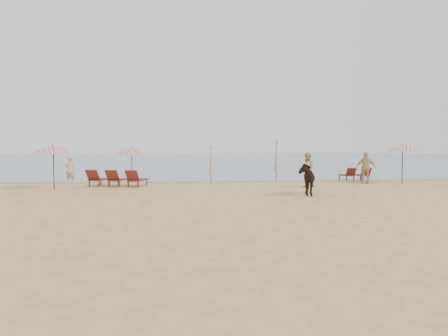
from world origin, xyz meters
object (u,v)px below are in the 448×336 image
object	(u,v)px
lounger_cluster_left	(117,178)
umbrella_closed_left	(211,160)
cow	(306,179)
beachgoer_right_a	(307,170)
lounger_cluster_right	(355,174)
umbrella_open_left_b	(132,150)
umbrella_closed_right	(276,156)
beachgoer_left	(70,170)
umbrella_open_right	(403,148)
beachgoer_right_b	(366,168)
umbrella_open_left_a	(53,149)

from	to	relation	value
lounger_cluster_left	umbrella_closed_left	distance (m)	5.25
cow	beachgoer_right_a	xyz separation A→B (m)	(1.04, 3.21, 0.20)
lounger_cluster_right	beachgoer_right_a	bearing A→B (deg)	-139.12
cow	lounger_cluster_right	bearing A→B (deg)	64.02
umbrella_open_left_b	beachgoer_right_a	world-z (taller)	umbrella_open_left_b
umbrella_closed_right	lounger_cluster_right	bearing A→B (deg)	-9.84
lounger_cluster_left	beachgoer_left	xyz separation A→B (m)	(-3.08, 2.23, 0.35)
umbrella_closed_right	beachgoer_left	xyz separation A→B (m)	(-12.38, -1.34, -0.75)
umbrella_open_right	cow	xyz separation A→B (m)	(-6.98, -4.58, -1.33)
lounger_cluster_left	umbrella_closed_left	xyz separation A→B (m)	(5.01, 1.29, 0.89)
umbrella_open_right	umbrella_closed_right	size ratio (longest dim) A/B	0.91
lounger_cluster_right	beachgoer_right_b	bearing A→B (deg)	-100.62
umbrella_open_left_a	beachgoer_left	bearing A→B (deg)	118.31
lounger_cluster_right	umbrella_open_right	xyz separation A→B (m)	(1.66, -2.44, 1.64)
umbrella_open_right	umbrella_closed_left	xyz separation A→B (m)	(-10.80, 1.00, -0.71)
beachgoer_right_a	beachgoer_right_b	xyz separation A→B (m)	(3.89, 1.56, 0.01)
umbrella_closed_right	beachgoer_left	distance (m)	12.47
umbrella_open_right	umbrella_closed_right	distance (m)	7.30
lounger_cluster_left	beachgoer_left	world-z (taller)	beachgoer_left
beachgoer_right_a	umbrella_open_right	bearing A→B (deg)	169.97
cow	umbrella_open_right	bearing A→B (deg)	44.46
beachgoer_right_b	umbrella_open_right	bearing A→B (deg)	-171.52
lounger_cluster_right	umbrella_open_left_a	bearing A→B (deg)	-167.75
lounger_cluster_right	beachgoer_right_b	world-z (taller)	beachgoer_right_b
lounger_cluster_left	cow	size ratio (longest dim) A/B	1.88
cow	beachgoer_right_b	world-z (taller)	beachgoer_right_b
beachgoer_left	beachgoer_right_a	size ratio (longest dim) A/B	0.87
umbrella_open_right	umbrella_closed_left	distance (m)	10.87
umbrella_open_right	beachgoer_left	xyz separation A→B (m)	(-18.88, 1.94, -1.25)
umbrella_open_left_a	umbrella_open_left_b	xyz separation A→B (m)	(3.07, 4.14, -0.08)
umbrella_open_left_b	beachgoer_right_b	bearing A→B (deg)	-26.39
umbrella_open_left_b	umbrella_closed_left	size ratio (longest dim) A/B	1.03
umbrella_open_right	umbrella_closed_left	world-z (taller)	umbrella_open_right
lounger_cluster_right	umbrella_closed_right	bearing A→B (deg)	169.40
beachgoer_left	beachgoer_right_b	distance (m)	16.93
umbrella_closed_right	umbrella_closed_left	bearing A→B (deg)	-152.02
lounger_cluster_left	umbrella_open_right	bearing A→B (deg)	14.93
cow	umbrella_closed_left	bearing A→B (deg)	135.54
lounger_cluster_right	cow	xyz separation A→B (m)	(-5.33, -7.02, 0.31)
umbrella_open_left_b	umbrella_closed_right	bearing A→B (deg)	-12.05
beachgoer_left	beachgoer_right_a	bearing A→B (deg)	159.23
umbrella_open_left_a	umbrella_open_right	size ratio (longest dim) A/B	0.98
umbrella_open_left_a	beachgoer_right_b	xyz separation A→B (m)	(16.52, 1.65, -1.07)
lounger_cluster_right	beachgoer_left	bearing A→B (deg)	-179.11
umbrella_open_left_a	beachgoer_left	distance (m)	3.63
umbrella_open_left_b	umbrella_closed_left	distance (m)	5.02
lounger_cluster_left	umbrella_open_left_a	size ratio (longest dim) A/B	1.41
umbrella_open_left_b	beachgoer_right_a	size ratio (longest dim) A/B	1.23
beachgoer_right_a	beachgoer_right_b	size ratio (longest dim) A/B	0.98
umbrella_closed_right	beachgoer_right_b	bearing A→B (deg)	-34.78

